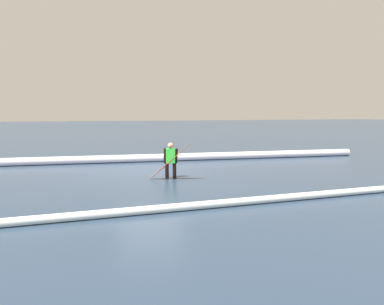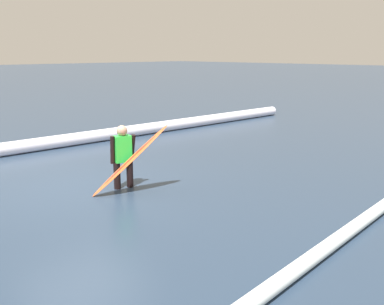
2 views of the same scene
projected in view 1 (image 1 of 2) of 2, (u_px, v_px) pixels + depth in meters
ground_plane at (150, 175)px, 14.11m from camera, size 174.11×174.11×0.00m
surfer at (171, 159)px, 13.49m from camera, size 0.50×0.30×1.31m
surfboard at (170, 161)px, 13.10m from camera, size 1.51×0.99×1.37m
wave_crest_foreground at (180, 157)px, 18.25m from camera, size 19.34×1.44×0.37m
wave_crest_midground at (184, 207)px, 9.03m from camera, size 22.56×1.23×0.20m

